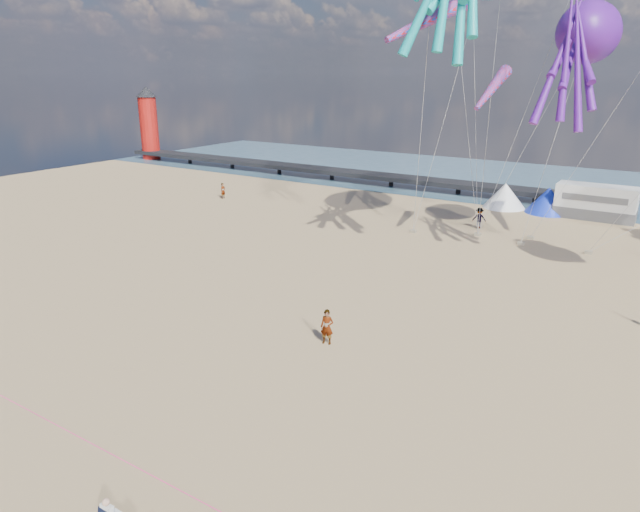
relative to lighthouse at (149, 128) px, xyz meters
The scene contains 19 objects.
ground 71.36m from the lighthouse, 38.16° to the right, with size 120.00×120.00×0.00m, color tan.
water 57.25m from the lighthouse, 11.11° to the left, with size 120.00×120.00×0.00m, color #3D5F75.
pier 28.22m from the lighthouse, ahead, with size 60.00×3.00×0.50m, color black.
lighthouse is the anchor object (origin of this frame).
motorhome_0 62.20m from the lighthouse, ahead, with size 6.60×2.50×3.00m, color silver.
tent_white 54.25m from the lighthouse, ahead, with size 4.00×4.00×2.40m, color white.
tent_blue 58.23m from the lighthouse, ahead, with size 4.00×4.00×2.40m, color #1933CC.
rope_line 74.55m from the lighthouse, 41.19° to the right, with size 0.03×0.03×34.00m, color #F2338C.
standing_person 66.86m from the lighthouse, 34.54° to the right, with size 0.64×0.42×1.75m, color tan.
beachgoer_2 56.04m from the lighthouse, 13.37° to the right, with size 0.86×0.67×1.77m, color #7F6659.
beachgoer_5 32.49m from the lighthouse, 28.74° to the right, with size 1.49×0.47×1.60m, color #7F6659.
sandbag_a 53.34m from the lighthouse, 18.76° to the right, with size 0.50×0.35×0.22m, color gray.
sandbag_b 60.90m from the lighthouse, 15.15° to the right, with size 0.50×0.35×0.22m, color gray.
sandbag_c 65.37m from the lighthouse, 13.80° to the right, with size 0.50×0.35×0.22m, color gray.
sandbag_d 60.64m from the lighthouse, 13.22° to the right, with size 0.50×0.35×0.22m, color gray.
sandbag_e 57.28m from the lighthouse, 15.40° to the right, with size 0.50×0.35×0.22m, color gray.
kite_octopus_purple 64.30m from the lighthouse, 14.55° to the right, with size 3.87×9.03×10.31m, color #52158A, non-canonical shape.
windsock_left 59.27m from the lighthouse, 23.62° to the right, with size 1.10×7.70×7.70m, color red, non-canonical shape.
windsock_right 59.77m from the lighthouse, 18.60° to the right, with size 0.90×5.04×5.04m, color red, non-canonical shape.
Camera 1 is at (12.20, -15.02, 12.54)m, focal length 32.00 mm.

